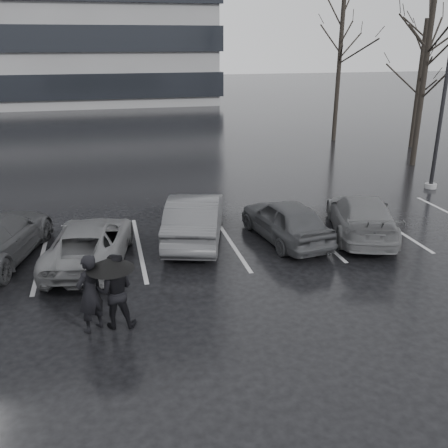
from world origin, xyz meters
TOP-DOWN VIEW (x-y plane):
  - ground at (0.00, 0.00)m, footprint 160.00×160.00m
  - car_main at (2.30, 2.05)m, footprint 2.12×4.06m
  - car_west_a at (-0.42, 2.75)m, footprint 2.70×4.73m
  - car_west_b at (-3.58, 1.72)m, footprint 2.74×4.64m
  - car_east at (4.81, 1.92)m, footprint 3.14×4.81m
  - pedestrian_left at (-3.53, -1.86)m, footprint 0.76×0.74m
  - pedestrian_right at (-3.00, -1.80)m, footprint 0.90×0.74m
  - umbrella at (-3.06, -1.91)m, footprint 1.00×1.00m
  - lamp_post at (10.32, 6.11)m, footprint 0.49×0.49m
  - stall_stripes at (-0.80, 2.50)m, footprint 19.72×5.00m
  - tree_east at (12.00, 10.00)m, footprint 0.26×0.26m
  - tree_ne at (14.50, 14.00)m, footprint 0.26×0.26m
  - tree_north at (11.00, 17.00)m, footprint 0.26×0.26m

SIDE VIEW (x-z plane):
  - ground at x=0.00m, z-range 0.00..0.00m
  - stall_stripes at x=-0.80m, z-range 0.00..0.00m
  - car_west_b at x=-3.58m, z-range 0.00..1.21m
  - car_east at x=4.81m, z-range 0.00..1.30m
  - car_main at x=2.30m, z-range 0.00..1.32m
  - car_west_a at x=-0.42m, z-range 0.00..1.47m
  - pedestrian_right at x=-3.00m, z-range 0.00..1.70m
  - pedestrian_left at x=-3.53m, z-range 0.00..1.76m
  - umbrella at x=-3.06m, z-range 0.70..2.39m
  - tree_ne at x=14.50m, z-range 0.00..7.00m
  - tree_east at x=12.00m, z-range 0.00..8.00m
  - lamp_post at x=10.32m, z-range -0.38..8.51m
  - tree_north at x=11.00m, z-range 0.00..8.50m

